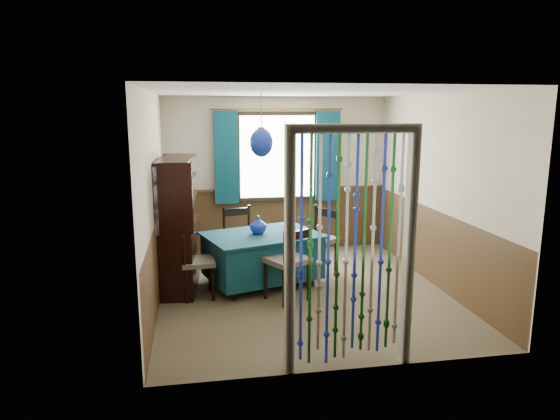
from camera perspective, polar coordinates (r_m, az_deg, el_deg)
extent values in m
plane|color=brown|center=(6.51, 2.55, -9.22)|extent=(4.00, 4.00, 0.00)
plane|color=silver|center=(6.10, 2.76, 13.34)|extent=(4.00, 4.00, 0.00)
plane|color=beige|center=(8.13, -0.38, 4.04)|extent=(3.60, 0.00, 3.60)
plane|color=beige|center=(4.30, 8.37, -2.78)|extent=(3.60, 0.00, 3.60)
plane|color=beige|center=(6.06, -14.21, 1.15)|extent=(0.00, 4.00, 4.00)
plane|color=beige|center=(6.80, 17.64, 2.04)|extent=(0.00, 4.00, 4.00)
plane|color=#48321B|center=(8.24, -0.35, -1.15)|extent=(3.60, 0.00, 3.60)
plane|color=#48321B|center=(4.55, 8.03, -11.93)|extent=(3.60, 0.00, 3.60)
plane|color=#48321B|center=(6.24, -13.73, -5.64)|extent=(0.00, 4.00, 4.00)
plane|color=#48321B|center=(6.95, 17.16, -4.07)|extent=(0.00, 4.00, 4.00)
cube|color=black|center=(8.05, -0.32, 6.11)|extent=(1.32, 0.12, 1.42)
cube|color=#0F3E4D|center=(6.62, -2.04, -5.29)|extent=(1.60, 1.31, 0.54)
cube|color=#0F3E4D|center=(6.55, -2.06, -2.89)|extent=(1.68, 1.39, 0.03)
cylinder|color=black|center=(6.22, -5.42, -9.59)|extent=(0.07, 0.07, 0.14)
cylinder|color=black|center=(6.69, 3.65, -8.03)|extent=(0.07, 0.07, 0.14)
cylinder|color=black|center=(6.82, -7.57, -7.72)|extent=(0.07, 0.07, 0.14)
cylinder|color=black|center=(7.25, 0.87, -6.45)|extent=(0.07, 0.07, 0.14)
cylinder|color=black|center=(5.91, 0.50, -8.96)|extent=(0.05, 0.05, 0.48)
cylinder|color=black|center=(6.14, 3.29, -8.16)|extent=(0.05, 0.05, 0.48)
cylinder|color=black|center=(6.17, -1.67, -8.05)|extent=(0.05, 0.05, 0.48)
cylinder|color=black|center=(6.40, 1.09, -7.33)|extent=(0.05, 0.05, 0.48)
cube|color=#5B5549|center=(6.07, 0.81, -5.72)|extent=(0.62, 0.61, 0.06)
cube|color=black|center=(5.83, 2.03, -2.87)|extent=(0.37, 0.23, 0.11)
cylinder|color=black|center=(5.75, 0.57, -4.60)|extent=(0.04, 0.04, 0.46)
cylinder|color=black|center=(6.00, 3.41, -3.95)|extent=(0.04, 0.04, 0.46)
cylinder|color=black|center=(7.44, -3.49, -4.68)|extent=(0.05, 0.05, 0.47)
cylinder|color=black|center=(7.34, -6.29, -4.97)|extent=(0.05, 0.05, 0.47)
cylinder|color=black|center=(7.12, -2.57, -5.42)|extent=(0.05, 0.05, 0.47)
cylinder|color=black|center=(7.01, -5.48, -5.74)|extent=(0.05, 0.05, 0.47)
cube|color=#5B5549|center=(7.15, -4.49, -3.17)|extent=(0.54, 0.52, 0.06)
cube|color=black|center=(7.25, -4.98, -0.20)|extent=(0.40, 0.12, 0.10)
cylinder|color=black|center=(7.34, -3.56, -1.20)|extent=(0.04, 0.04, 0.46)
cylinder|color=black|center=(7.23, -6.39, -1.44)|extent=(0.04, 0.04, 0.46)
cylinder|color=black|center=(6.47, -10.84, -7.56)|extent=(0.04, 0.04, 0.43)
cylinder|color=black|center=(6.15, -10.66, -8.56)|extent=(0.04, 0.04, 0.43)
cylinder|color=black|center=(6.49, -8.00, -7.40)|extent=(0.04, 0.04, 0.43)
cylinder|color=black|center=(6.17, -7.67, -8.39)|extent=(0.04, 0.04, 0.43)
cube|color=#5B5549|center=(6.24, -9.36, -5.87)|extent=(0.43, 0.45, 0.06)
cube|color=black|center=(6.15, -11.04, -3.16)|extent=(0.07, 0.36, 0.10)
cylinder|color=black|center=(6.34, -11.07, -3.94)|extent=(0.04, 0.04, 0.42)
cylinder|color=black|center=(6.02, -10.90, -4.78)|extent=(0.04, 0.04, 0.42)
cylinder|color=black|center=(7.08, 6.40, -5.51)|extent=(0.05, 0.05, 0.48)
cylinder|color=black|center=(7.32, 4.00, -4.90)|extent=(0.05, 0.05, 0.48)
cylinder|color=black|center=(6.81, 4.45, -6.17)|extent=(0.05, 0.05, 0.48)
cylinder|color=black|center=(7.06, 2.03, -5.50)|extent=(0.05, 0.05, 0.48)
cube|color=#5B5549|center=(6.99, 4.25, -3.37)|extent=(0.64, 0.64, 0.06)
cube|color=black|center=(7.06, 5.32, -0.31)|extent=(0.27, 0.36, 0.11)
cylinder|color=black|center=(6.97, 6.54, -1.74)|extent=(0.04, 0.04, 0.47)
cylinder|color=black|center=(7.21, 4.11, -1.25)|extent=(0.04, 0.04, 0.47)
cube|color=black|center=(6.72, -11.39, -4.99)|extent=(0.56, 1.33, 0.85)
cube|color=black|center=(5.93, -11.86, 1.21)|extent=(0.40, 0.08, 0.85)
cube|color=black|center=(7.14, -11.53, 2.94)|extent=(0.40, 0.08, 0.85)
cube|color=black|center=(6.48, -11.82, 5.67)|extent=(0.51, 1.32, 0.04)
cube|color=black|center=(6.54, -13.46, 2.09)|extent=(0.14, 1.27, 0.85)
cube|color=black|center=(6.55, -11.37, 1.09)|extent=(0.45, 1.24, 0.02)
cube|color=black|center=(6.51, -11.47, 3.51)|extent=(0.45, 1.24, 0.02)
cylinder|color=olive|center=(6.35, -2.16, 10.48)|extent=(0.01, 0.01, 0.62)
ellipsoid|color=navy|center=(6.36, -2.14, 7.70)|extent=(0.29, 0.29, 0.36)
cylinder|color=olive|center=(6.35, -2.15, 9.32)|extent=(0.09, 0.09, 0.03)
imported|color=navy|center=(6.56, -2.51, -1.77)|extent=(0.27, 0.27, 0.21)
imported|color=beige|center=(6.27, -11.27, 1.02)|extent=(0.30, 0.30, 0.06)
imported|color=beige|center=(6.92, -11.08, -0.03)|extent=(0.24, 0.24, 0.20)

